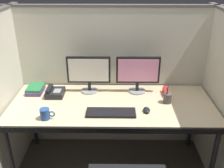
{
  "coord_description": "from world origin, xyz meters",
  "views": [
    {
      "loc": [
        0.03,
        -1.77,
        1.93
      ],
      "look_at": [
        0.0,
        0.35,
        0.92
      ],
      "focal_mm": 40.89,
      "sensor_mm": 36.0,
      "label": 1
    }
  ],
  "objects_px": {
    "monitor_left": "(89,72)",
    "book_stack": "(35,89)",
    "computer_mouse": "(147,110)",
    "coffee_mug": "(45,114)",
    "pen_cup": "(167,98)",
    "desk": "(112,109)",
    "desk_phone": "(55,92)",
    "red_stapler": "(166,92)",
    "keyboard_main": "(111,113)",
    "monitor_right": "(138,72)"
  },
  "relations": [
    {
      "from": "monitor_left",
      "to": "pen_cup",
      "type": "bearing_deg",
      "value": -16.63
    },
    {
      "from": "monitor_right",
      "to": "red_stapler",
      "type": "bearing_deg",
      "value": -11.49
    },
    {
      "from": "book_stack",
      "to": "red_stapler",
      "type": "xyz_separation_m",
      "value": [
        1.32,
        -0.04,
        -0.0
      ]
    },
    {
      "from": "desk",
      "to": "keyboard_main",
      "type": "relative_size",
      "value": 4.42
    },
    {
      "from": "monitor_right",
      "to": "pen_cup",
      "type": "relative_size",
      "value": 2.54
    },
    {
      "from": "keyboard_main",
      "to": "computer_mouse",
      "type": "bearing_deg",
      "value": 7.11
    },
    {
      "from": "desk",
      "to": "monitor_left",
      "type": "relative_size",
      "value": 4.42
    },
    {
      "from": "desk",
      "to": "desk_phone",
      "type": "distance_m",
      "value": 0.6
    },
    {
      "from": "book_stack",
      "to": "desk_phone",
      "type": "relative_size",
      "value": 1.18
    },
    {
      "from": "monitor_left",
      "to": "red_stapler",
      "type": "height_order",
      "value": "monitor_left"
    },
    {
      "from": "desk",
      "to": "desk_phone",
      "type": "bearing_deg",
      "value": 163.47
    },
    {
      "from": "monitor_right",
      "to": "pen_cup",
      "type": "height_order",
      "value": "monitor_right"
    },
    {
      "from": "red_stapler",
      "to": "desk_phone",
      "type": "xyz_separation_m",
      "value": [
        -1.11,
        -0.04,
        0.01
      ]
    },
    {
      "from": "book_stack",
      "to": "pen_cup",
      "type": "relative_size",
      "value": 1.32
    },
    {
      "from": "desk",
      "to": "monitor_right",
      "type": "distance_m",
      "value": 0.45
    },
    {
      "from": "monitor_left",
      "to": "book_stack",
      "type": "distance_m",
      "value": 0.58
    },
    {
      "from": "desk",
      "to": "book_stack",
      "type": "relative_size",
      "value": 8.5
    },
    {
      "from": "monitor_right",
      "to": "coffee_mug",
      "type": "xyz_separation_m",
      "value": [
        -0.81,
        -0.51,
        -0.17
      ]
    },
    {
      "from": "monitor_left",
      "to": "book_stack",
      "type": "bearing_deg",
      "value": -177.95
    },
    {
      "from": "book_stack",
      "to": "desk",
      "type": "bearing_deg",
      "value": -17.34
    },
    {
      "from": "desk_phone",
      "to": "book_stack",
      "type": "bearing_deg",
      "value": 160.52
    },
    {
      "from": "desk",
      "to": "coffee_mug",
      "type": "relative_size",
      "value": 15.08
    },
    {
      "from": "book_stack",
      "to": "coffee_mug",
      "type": "distance_m",
      "value": 0.54
    },
    {
      "from": "desk_phone",
      "to": "red_stapler",
      "type": "bearing_deg",
      "value": 1.96
    },
    {
      "from": "monitor_left",
      "to": "desk_phone",
      "type": "relative_size",
      "value": 2.26
    },
    {
      "from": "monitor_left",
      "to": "keyboard_main",
      "type": "xyz_separation_m",
      "value": [
        0.23,
        -0.43,
        -0.2
      ]
    },
    {
      "from": "red_stapler",
      "to": "desk_phone",
      "type": "height_order",
      "value": "desk_phone"
    },
    {
      "from": "book_stack",
      "to": "desk_phone",
      "type": "xyz_separation_m",
      "value": [
        0.21,
        -0.07,
        0.0
      ]
    },
    {
      "from": "desk",
      "to": "keyboard_main",
      "type": "distance_m",
      "value": 0.18
    },
    {
      "from": "keyboard_main",
      "to": "book_stack",
      "type": "xyz_separation_m",
      "value": [
        -0.77,
        0.41,
        0.02
      ]
    },
    {
      "from": "monitor_left",
      "to": "monitor_right",
      "type": "xyz_separation_m",
      "value": [
        0.49,
        0.0,
        0.0
      ]
    },
    {
      "from": "coffee_mug",
      "to": "pen_cup",
      "type": "bearing_deg",
      "value": 15.05
    },
    {
      "from": "computer_mouse",
      "to": "coffee_mug",
      "type": "distance_m",
      "value": 0.87
    },
    {
      "from": "computer_mouse",
      "to": "book_stack",
      "type": "xyz_separation_m",
      "value": [
        -1.09,
        0.37,
        0.01
      ]
    },
    {
      "from": "computer_mouse",
      "to": "monitor_left",
      "type": "bearing_deg",
      "value": 144.33
    },
    {
      "from": "red_stapler",
      "to": "monitor_right",
      "type": "bearing_deg",
      "value": 168.51
    },
    {
      "from": "monitor_left",
      "to": "monitor_right",
      "type": "distance_m",
      "value": 0.49
    },
    {
      "from": "keyboard_main",
      "to": "red_stapler",
      "type": "xyz_separation_m",
      "value": [
        0.54,
        0.37,
        0.02
      ]
    },
    {
      "from": "keyboard_main",
      "to": "coffee_mug",
      "type": "distance_m",
      "value": 0.56
    },
    {
      "from": "pen_cup",
      "to": "desk_phone",
      "type": "height_order",
      "value": "pen_cup"
    },
    {
      "from": "red_stapler",
      "to": "desk",
      "type": "bearing_deg",
      "value": -158.91
    },
    {
      "from": "desk",
      "to": "monitor_left",
      "type": "xyz_separation_m",
      "value": [
        -0.23,
        0.26,
        0.27
      ]
    },
    {
      "from": "monitor_right",
      "to": "pen_cup",
      "type": "bearing_deg",
      "value": -40.28
    },
    {
      "from": "computer_mouse",
      "to": "desk",
      "type": "bearing_deg",
      "value": 157.93
    },
    {
      "from": "coffee_mug",
      "to": "keyboard_main",
      "type": "bearing_deg",
      "value": 8.9
    },
    {
      "from": "desk",
      "to": "keyboard_main",
      "type": "bearing_deg",
      "value": -92.12
    },
    {
      "from": "desk",
      "to": "book_stack",
      "type": "bearing_deg",
      "value": 162.66
    },
    {
      "from": "desk_phone",
      "to": "desk",
      "type": "bearing_deg",
      "value": -16.53
    },
    {
      "from": "computer_mouse",
      "to": "desk_phone",
      "type": "distance_m",
      "value": 0.93
    },
    {
      "from": "keyboard_main",
      "to": "desk_phone",
      "type": "distance_m",
      "value": 0.65
    }
  ]
}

